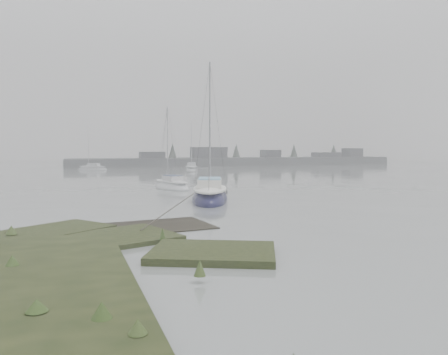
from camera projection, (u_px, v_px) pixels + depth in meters
ground at (106, 181)px, 40.91m from camera, size 160.00×160.00×0.00m
far_shoreline at (243, 160)px, 79.85m from camera, size 60.00×8.00×4.15m
sailboat_main at (210, 196)px, 25.46m from camera, size 3.97×6.59×8.84m
sailboat_white at (172, 186)px, 33.12m from camera, size 2.66×5.02×6.76m
sailboat_far_b at (192, 169)px, 59.01m from camera, size 3.14×5.46×7.33m
sailboat_far_c at (92, 169)px, 61.65m from camera, size 4.52×3.69×6.29m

